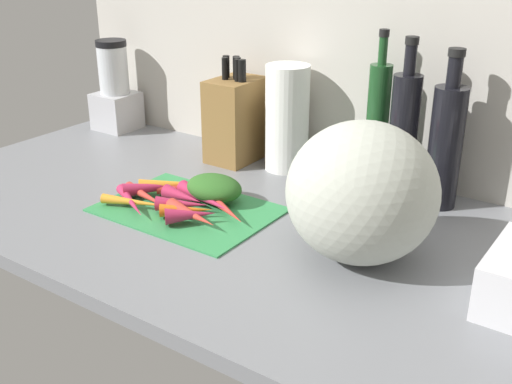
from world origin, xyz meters
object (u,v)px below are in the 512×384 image
(carrot_11, at_px, (135,202))
(winter_squash, at_px, (362,193))
(bottle_0, at_px, (377,124))
(carrot_9, at_px, (190,215))
(carrot_10, at_px, (186,210))
(carrot_5, at_px, (146,196))
(cutting_board, at_px, (188,209))
(carrot_3, at_px, (192,215))
(bottle_1, at_px, (403,135))
(carrot_0, at_px, (131,202))
(carrot_6, at_px, (224,208))
(bottle_2, at_px, (446,144))
(carrot_2, at_px, (173,185))
(knife_block, at_px, (236,119))
(carrot_7, at_px, (205,198))
(carrot_1, at_px, (182,204))
(paper_towel_roll, at_px, (287,118))
(carrot_12, at_px, (157,187))
(carrot_4, at_px, (196,187))
(carrot_8, at_px, (183,196))
(blender_appliance, at_px, (115,92))

(carrot_11, relative_size, winter_squash, 0.56)
(winter_squash, bearing_deg, bottle_0, 110.55)
(carrot_9, xyz_separation_m, carrot_10, (-0.03, 0.02, -0.00))
(carrot_5, bearing_deg, cutting_board, 15.97)
(carrot_5, height_order, carrot_10, carrot_10)
(carrot_3, height_order, bottle_1, bottle_1)
(cutting_board, distance_m, carrot_0, 0.12)
(carrot_6, relative_size, carrot_9, 1.56)
(bottle_2, bearing_deg, carrot_11, -142.75)
(bottle_2, bearing_deg, carrot_2, -150.51)
(carrot_3, relative_size, knife_block, 0.51)
(carrot_7, relative_size, carrot_11, 1.11)
(cutting_board, height_order, carrot_1, carrot_1)
(carrot_9, height_order, knife_block, knife_block)
(carrot_1, bearing_deg, carrot_11, -156.65)
(knife_block, xyz_separation_m, bottle_2, (0.54, 0.02, 0.03))
(bottle_2, bearing_deg, carrot_6, -137.78)
(carrot_5, bearing_deg, paper_towel_roll, 70.12)
(carrot_12, height_order, bottle_0, bottle_0)
(bottle_0, distance_m, bottle_2, 0.17)
(bottle_1, bearing_deg, bottle_2, 8.91)
(carrot_4, bearing_deg, carrot_0, -113.77)
(knife_block, bearing_deg, winter_squash, -30.67)
(bottle_0, bearing_deg, carrot_0, -131.06)
(carrot_12, relative_size, knife_block, 0.56)
(carrot_4, distance_m, carrot_8, 0.07)
(carrot_5, bearing_deg, carrot_11, -86.95)
(carrot_12, xyz_separation_m, knife_block, (-0.00, 0.31, 0.09))
(carrot_10, bearing_deg, carrot_4, 121.07)
(carrot_7, distance_m, bottle_1, 0.45)
(carrot_0, bearing_deg, cutting_board, 33.34)
(carrot_7, bearing_deg, knife_block, 114.26)
(carrot_12, bearing_deg, carrot_6, 1.31)
(carrot_5, relative_size, carrot_9, 1.45)
(cutting_board, distance_m, carrot_11, 0.11)
(carrot_6, bearing_deg, carrot_1, -152.68)
(bottle_0, relative_size, bottle_2, 1.06)
(carrot_7, bearing_deg, carrot_5, -154.52)
(cutting_board, height_order, paper_towel_roll, paper_towel_roll)
(carrot_8, distance_m, carrot_11, 0.10)
(bottle_1, bearing_deg, knife_block, -179.64)
(knife_block, relative_size, blender_appliance, 1.01)
(carrot_8, distance_m, blender_appliance, 0.64)
(carrot_1, relative_size, carrot_8, 1.12)
(cutting_board, bearing_deg, carrot_10, -52.40)
(cutting_board, xyz_separation_m, carrot_2, (-0.08, 0.05, 0.02))
(bottle_2, bearing_deg, bottle_1, -171.09)
(carrot_12, relative_size, blender_appliance, 0.57)
(carrot_6, bearing_deg, bottle_1, 49.42)
(cutting_board, distance_m, winter_squash, 0.41)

